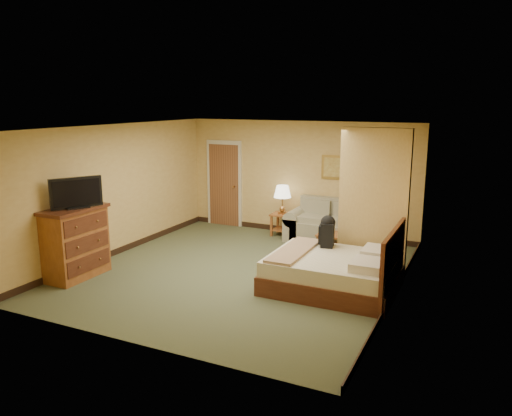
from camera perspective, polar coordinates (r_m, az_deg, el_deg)
The scene contains 17 objects.
floor at distance 9.14m, azimuth -1.82°, elevation -7.31°, with size 6.00×6.00×0.00m, color #4B5235.
ceiling at distance 8.62m, azimuth -1.94°, elevation 9.20°, with size 6.00×6.00×0.00m, color white.
back_wall at distance 11.49m, azimuth 4.98°, elevation 3.42°, with size 5.50×0.02×2.60m, color tan.
left_wall at distance 10.32m, azimuth -15.60°, elevation 1.99°, with size 0.02×6.00×2.60m, color tan.
right_wall at distance 7.94m, azimuth 16.06°, elevation -1.03°, with size 0.02×6.00×2.60m, color tan.
partition at distance 8.94m, azimuth 13.27°, elevation 0.58°, with size 1.20×0.15×2.60m, color tan.
door at distance 12.31m, azimuth -3.64°, elevation 2.77°, with size 0.94×0.16×2.10m.
baseboard at distance 11.74m, azimuth 4.86°, elevation -2.58°, with size 5.50×0.02×0.12m, color black.
loveseat at distance 11.03m, azimuth 8.39°, elevation -2.33°, with size 1.86×0.86×0.94m.
side_table at distance 11.46m, azimuth 3.01°, elevation -1.49°, with size 0.47×0.47×0.51m.
table_lamp at distance 11.32m, azimuth 3.04°, elevation 1.80°, with size 0.39×0.39×0.65m.
coffee_table at distance 10.31m, azimuth 9.00°, elevation -3.48°, with size 0.66×0.66×0.40m.
wall_picture at distance 11.15m, azimuth 9.20°, elevation 4.59°, with size 0.69×0.04×0.54m.
dresser at distance 9.25m, azimuth -19.90°, elevation -3.70°, with size 0.62×1.17×1.25m.
tv at distance 8.99m, azimuth -19.86°, elevation 1.55°, with size 0.48×0.79×0.53m.
bed at distance 8.31m, azimuth 9.15°, elevation -7.23°, with size 2.06×1.75×1.13m.
backpack at distance 8.75m, azimuth 8.20°, elevation -2.51°, with size 0.27×0.36×0.55m.
Camera 1 is at (3.95, -7.65, 3.06)m, focal length 35.00 mm.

